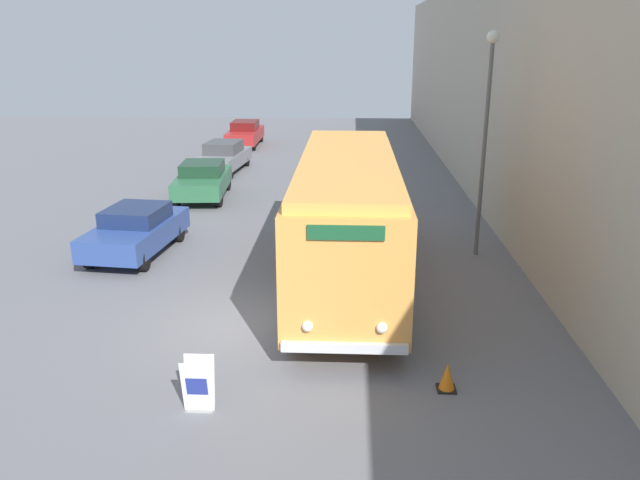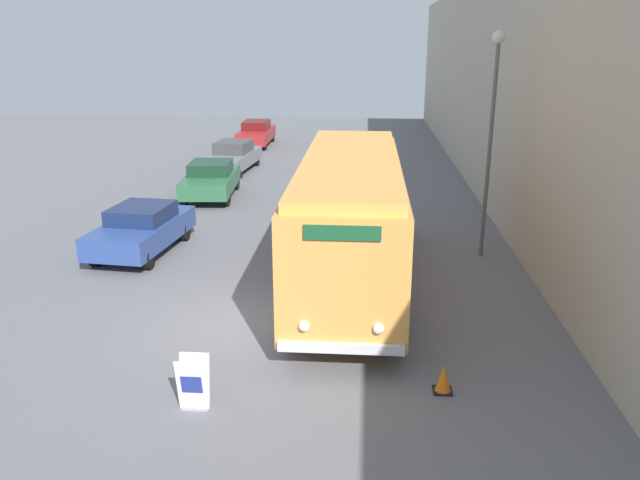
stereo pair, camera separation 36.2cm
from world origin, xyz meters
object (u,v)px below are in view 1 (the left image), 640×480
parked_car_distant (245,133)px  traffic_cone (447,377)px  parked_car_near (136,230)px  vintage_bus (347,213)px  parked_car_far (223,157)px  streetlamp (487,115)px  parked_car_mid (203,180)px  sign_board (198,385)px

parked_car_distant → traffic_cone: parked_car_distant is taller
parked_car_near → parked_car_distant: parked_car_distant is taller
vintage_bus → parked_car_far: size_ratio=2.19×
streetlamp → parked_car_far: size_ratio=1.41×
streetlamp → parked_car_distant: bearing=117.5°
vintage_bus → parked_car_mid: 10.99m
vintage_bus → parked_car_far: bearing=113.2°
streetlamp → parked_car_mid: 12.54m
parked_car_far → parked_car_distant: size_ratio=0.99×
parked_car_distant → streetlamp: bearing=-62.8°
parked_car_far → parked_car_distant: parked_car_distant is taller
vintage_bus → parked_car_far: vintage_bus is taller
parked_car_far → streetlamp: bearing=-44.7°
sign_board → parked_car_distant: 29.14m
sign_board → streetlamp: size_ratio=0.16×
traffic_cone → parked_car_mid: bearing=118.7°
parked_car_distant → traffic_cone: size_ratio=8.46×
vintage_bus → parked_car_near: size_ratio=2.34×
sign_board → parked_car_far: 21.31m
sign_board → parked_car_mid: parked_car_mid is taller
vintage_bus → streetlamp: size_ratio=1.55×
parked_car_mid → streetlamp: bearing=-37.9°
streetlamp → traffic_cone: bearing=-104.4°
streetlamp → traffic_cone: 9.08m
parked_car_near → parked_car_mid: (0.42, 7.11, 0.01)m
streetlamp → parked_car_distant: (-10.45, 20.07, -3.48)m
vintage_bus → parked_car_distant: vintage_bus is taller
sign_board → parked_car_mid: bearing=102.6°
parked_car_far → traffic_cone: (8.21, -20.08, -0.47)m
parked_car_mid → parked_car_far: (-0.21, 5.49, -0.03)m
streetlamp → traffic_cone: size_ratio=11.78×
streetlamp → parked_car_near: bearing=-177.7°
vintage_bus → parked_car_mid: size_ratio=2.31×
parked_car_mid → vintage_bus: bearing=-60.6°
streetlamp → vintage_bus: bearing=-148.6°
vintage_bus → parked_car_distant: (-6.47, 22.49, -1.17)m
parked_car_mid → sign_board: bearing=-81.6°
parked_car_near → traffic_cone: parked_car_near is taller
parked_car_near → traffic_cone: (8.42, -7.48, -0.49)m
streetlamp → parked_car_mid: (-10.03, 6.68, -3.47)m
streetlamp → sign_board: bearing=-126.6°
streetlamp → parked_car_near: size_ratio=1.51×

